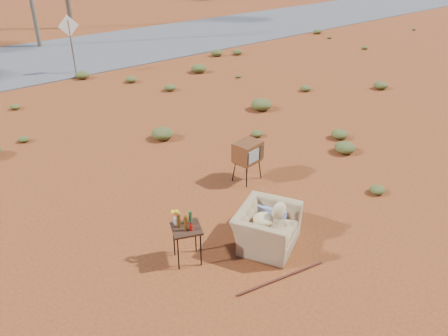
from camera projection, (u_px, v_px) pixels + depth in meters
ground at (264, 236)px, 7.87m from camera, size 140.00×140.00×0.00m
highway at (12, 64)px, 18.07m from camera, size 140.00×7.00×0.04m
armchair at (268, 220)px, 7.52m from camera, size 1.42×1.30×0.95m
tv_unit at (248, 152)px, 9.34m from camera, size 0.63×0.54×0.91m
side_table at (184, 226)px, 6.98m from camera, size 0.61×0.61×0.94m
rusty_bar at (281, 278)px, 6.88m from camera, size 1.57×0.36×0.04m
road_sign at (70, 34)px, 16.16m from camera, size 0.78×0.06×2.19m
scrub_patch at (110, 157)px, 10.34m from camera, size 17.49×8.07×0.33m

